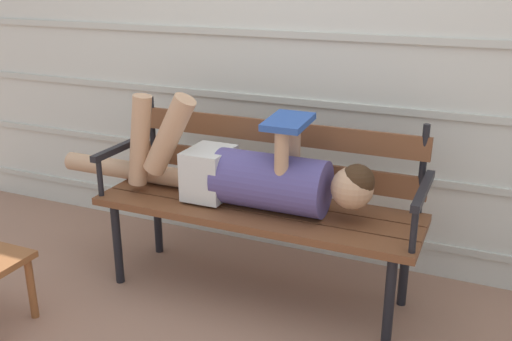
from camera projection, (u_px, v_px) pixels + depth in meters
ground_plane at (250, 300)px, 2.85m from camera, size 12.00×12.00×0.00m
house_siding at (299, 34)px, 3.00m from camera, size 4.78×0.08×2.45m
park_bench at (262, 194)px, 2.80m from camera, size 1.57×0.50×0.90m
reclining_person at (243, 173)px, 2.73m from camera, size 1.72×0.27×0.53m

